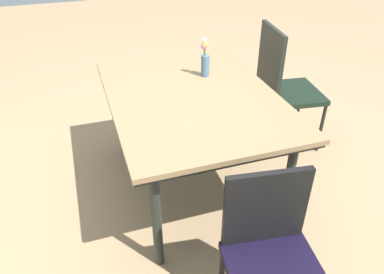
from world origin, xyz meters
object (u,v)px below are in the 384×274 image
at_px(chair_end_left, 271,253).
at_px(dining_table, 192,103).
at_px(chair_near_right, 282,83).
at_px(flower_vase, 205,59).

bearing_deg(chair_end_left, dining_table, -82.00).
bearing_deg(chair_near_right, dining_table, -61.56).
height_order(chair_end_left, chair_near_right, chair_near_right).
relative_size(chair_near_right, flower_vase, 3.63).
height_order(chair_near_right, flower_vase, flower_vase).
relative_size(chair_end_left, flower_vase, 3.09).
distance_m(dining_table, flower_vase, 0.35).
bearing_deg(chair_end_left, flower_vase, -89.52).
height_order(chair_end_left, flower_vase, flower_vase).
bearing_deg(chair_end_left, chair_near_right, -113.64).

